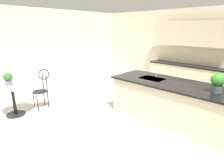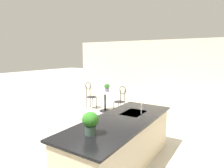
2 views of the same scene
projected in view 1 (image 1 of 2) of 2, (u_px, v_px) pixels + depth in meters
name	position (u px, v px, depth m)	size (l,w,h in m)	color
ground_plane	(138.00, 130.00, 3.92)	(40.00, 40.00, 0.00)	beige
wall_back	(207.00, 51.00, 6.06)	(9.00, 0.12, 2.70)	beige
wall_left_window	(38.00, 50.00, 6.37)	(0.12, 7.80, 2.70)	beige
kitchen_island	(172.00, 102.00, 4.18)	(2.80, 1.06, 0.92)	beige
back_counter_run	(186.00, 77.00, 6.26)	(2.44, 0.64, 1.52)	beige
upper_cabinet_run	(191.00, 33.00, 5.84)	(2.40, 0.36, 0.76)	beige
bistro_table	(13.00, 98.00, 4.50)	(0.80, 0.80, 0.74)	black
chair_near_window	(42.00, 87.00, 4.92)	(0.42, 0.50, 1.04)	black
sink_faucet	(156.00, 73.00, 4.51)	(0.02, 0.02, 0.22)	#B2B5BA
potted_plant_on_table	(8.00, 78.00, 4.46)	(0.21, 0.21, 0.30)	#7A669E
potted_plant_counter_far	(218.00, 82.00, 3.39)	(0.25, 0.25, 0.36)	#385147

